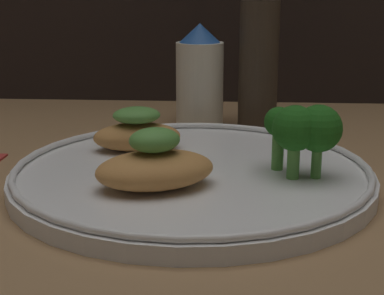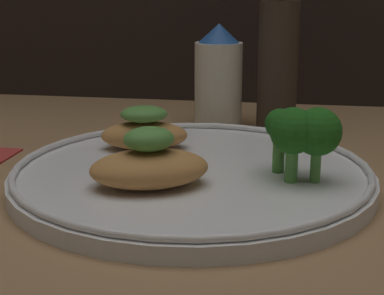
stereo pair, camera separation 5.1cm
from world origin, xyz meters
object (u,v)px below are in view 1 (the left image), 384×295
plate (192,174)px  broccoli_bunch (303,129)px  sauce_bottle (200,78)px  pepper_grinder (259,59)px

plate → broccoli_bunch: broccoli_bunch is taller
broccoli_bunch → sauce_bottle: sauce_bottle is taller
broccoli_bunch → pepper_grinder: 23.84cm
plate → sauce_bottle: sauce_bottle is taller
plate → broccoli_bunch: 10.47cm
pepper_grinder → plate: bearing=-106.6°
plate → pepper_grinder: (6.60, 22.10, 7.38)cm
plate → broccoli_bunch: size_ratio=5.00×
sauce_bottle → broccoli_bunch: bearing=-67.3°
plate → pepper_grinder: bearing=73.4°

